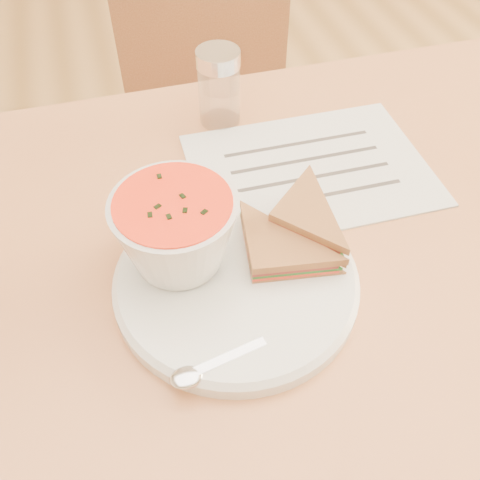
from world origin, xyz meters
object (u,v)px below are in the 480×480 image
object	(u,v)px
dining_table	(287,383)
chair_far	(214,129)
soup_bowl	(177,234)
plate	(236,282)
condiment_shaker	(219,87)

from	to	relation	value
dining_table	chair_far	distance (m)	0.62
chair_far	soup_bowl	bearing A→B (deg)	80.75
chair_far	plate	bearing A→B (deg)	85.91
dining_table	condiment_shaker	distance (m)	0.50
plate	soup_bowl	size ratio (longest dim) A/B	2.03
chair_far	soup_bowl	world-z (taller)	chair_far
chair_far	soup_bowl	xyz separation A→B (m)	(-0.18, -0.62, 0.36)
condiment_shaker	plate	bearing A→B (deg)	-101.19
plate	soup_bowl	distance (m)	0.08
dining_table	condiment_shaker	bearing A→B (deg)	100.06
condiment_shaker	dining_table	bearing A→B (deg)	-79.94
dining_table	soup_bowl	bearing A→B (deg)	-175.62
chair_far	dining_table	bearing A→B (deg)	94.38
soup_bowl	condiment_shaker	bearing A→B (deg)	66.74
chair_far	condiment_shaker	bearing A→B (deg)	85.93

